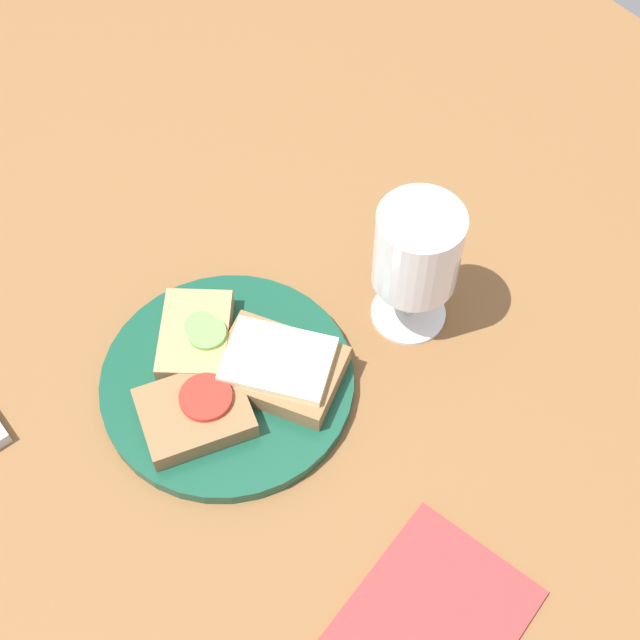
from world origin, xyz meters
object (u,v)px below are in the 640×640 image
Objects in this scene: plate at (227,382)px; sandwich_with_tomato at (199,415)px; sandwich_with_cheese at (279,367)px; sandwich_with_cucumber at (198,335)px; wine_glass at (417,253)px; napkin at (431,622)px.

sandwich_with_tomato is (-4.25, -2.09, 1.84)cm from plate.
sandwich_with_cucumber is (-3.66, 7.48, -0.25)cm from sandwich_with_cheese.
wine_glass reaches higher than sandwich_with_cheese.
sandwich_with_tomato is 25.71cm from napkin.
plate is at bearing 26.15° from sandwich_with_tomato.
sandwich_with_cucumber reaches higher than plate.
sandwich_with_cucumber is at bearing 152.78° from wine_glass.
wine_glass reaches higher than napkin.
sandwich_with_cucumber is at bearing 85.72° from plate.
sandwich_with_cucumber is at bearing 56.15° from sandwich_with_tomato.
plate is 5.08cm from sandwich_with_tomato.
napkin is at bearing -128.38° from wine_glass.
sandwich_with_cheese is 1.22× the size of sandwich_with_tomato.
sandwich_with_tomato is at bearing 175.76° from sandwich_with_cheese.
wine_glass reaches higher than plate.
wine_glass is (22.51, -2.34, 7.03)cm from sandwich_with_tomato.
sandwich_with_tomato is (-4.61, -6.87, -0.04)cm from sandwich_with_cucumber.
napkin is at bearing -89.74° from plate.
sandwich_with_tomato is (-8.27, 0.61, -0.29)cm from sandwich_with_cheese.
napkin is at bearing -90.41° from sandwich_with_cucumber.
wine_glass reaches higher than sandwich_with_cucumber.
plate is 1.72× the size of sandwich_with_cheese.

